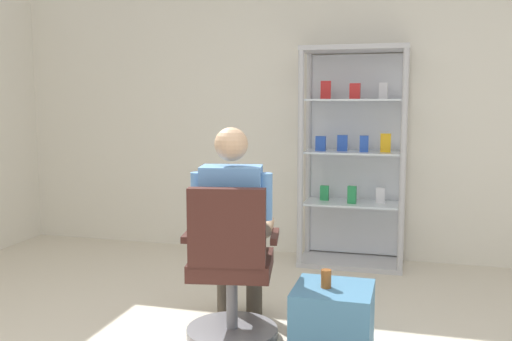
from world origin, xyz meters
TOP-DOWN VIEW (x-y plane):
  - back_wall at (0.00, 3.00)m, footprint 6.00×0.10m
  - display_cabinet_main at (0.40, 2.76)m, footprint 0.90×0.45m
  - office_chair at (-0.13, 0.87)m, footprint 0.60×0.57m
  - seated_shopkeeper at (-0.16, 1.04)m, footprint 0.54×0.61m
  - storage_crate at (0.49, 0.84)m, footprint 0.44×0.43m
  - tea_glass at (0.45, 0.83)m, footprint 0.06×0.06m

SIDE VIEW (x-z plane):
  - storage_crate at x=0.49m, z-range 0.00..0.40m
  - office_chair at x=-0.13m, z-range -0.09..0.87m
  - tea_glass at x=0.45m, z-range 0.40..0.50m
  - seated_shopkeeper at x=-0.16m, z-range 0.07..1.36m
  - display_cabinet_main at x=0.40m, z-range 0.02..1.92m
  - back_wall at x=0.00m, z-range 0.00..2.70m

